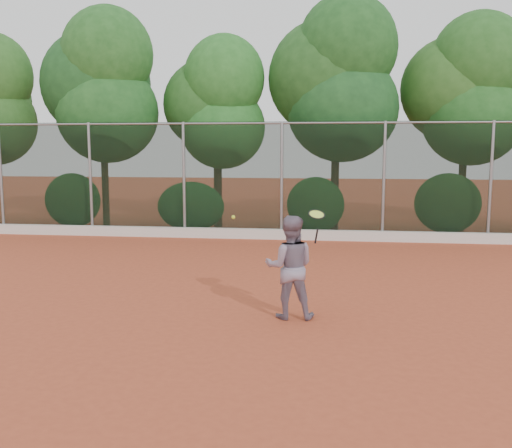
# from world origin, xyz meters

# --- Properties ---
(ground) EXTENTS (80.00, 80.00, 0.00)m
(ground) POSITION_xyz_m (0.00, 0.00, 0.00)
(ground) COLOR #B3482A
(ground) RESTS_ON ground
(concrete_curb) EXTENTS (24.00, 0.20, 0.30)m
(concrete_curb) POSITION_xyz_m (0.00, 6.82, 0.15)
(concrete_curb) COLOR silver
(concrete_curb) RESTS_ON ground
(tennis_player) EXTENTS (0.85, 0.68, 1.68)m
(tennis_player) POSITION_xyz_m (0.81, -1.03, 0.84)
(tennis_player) COLOR gray
(tennis_player) RESTS_ON ground
(chainlink_fence) EXTENTS (24.09, 0.09, 3.50)m
(chainlink_fence) POSITION_xyz_m (-0.00, 7.00, 1.86)
(chainlink_fence) COLOR black
(chainlink_fence) RESTS_ON ground
(foliage_backdrop) EXTENTS (23.70, 3.63, 7.55)m
(foliage_backdrop) POSITION_xyz_m (-0.55, 8.98, 4.40)
(foliage_backdrop) COLOR #3D2617
(foliage_backdrop) RESTS_ON ground
(tennis_racket) EXTENTS (0.33, 0.32, 0.55)m
(tennis_racket) POSITION_xyz_m (1.24, -1.20, 1.68)
(tennis_racket) COLOR black
(tennis_racket) RESTS_ON ground
(tennis_ball_in_flight) EXTENTS (0.06, 0.06, 0.06)m
(tennis_ball_in_flight) POSITION_xyz_m (-0.13, -0.91, 1.62)
(tennis_ball_in_flight) COLOR #D1E834
(tennis_ball_in_flight) RESTS_ON ground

